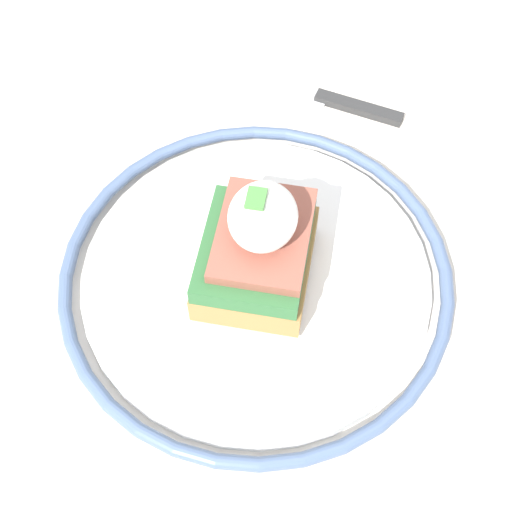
% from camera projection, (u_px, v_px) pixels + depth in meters
% --- Properties ---
extents(dining_table, '(1.06, 0.75, 0.76)m').
position_uv_depth(dining_table, '(287.00, 391.00, 0.60)').
color(dining_table, beige).
rests_on(dining_table, ground_plane).
extents(plate, '(0.28, 0.28, 0.02)m').
position_uv_depth(plate, '(256.00, 276.00, 0.52)').
color(plate, white).
rests_on(plate, dining_table).
extents(sandwich, '(0.09, 0.08, 0.09)m').
position_uv_depth(sandwich, '(258.00, 247.00, 0.48)').
color(sandwich, '#9E703D').
rests_on(sandwich, plate).
extents(knife, '(0.06, 0.19, 0.01)m').
position_uv_depth(knife, '(312.00, 95.00, 0.62)').
color(knife, '#2D2D2D').
rests_on(knife, dining_table).
extents(napkin, '(0.15, 0.12, 0.01)m').
position_uv_depth(napkin, '(503.00, 63.00, 0.64)').
color(napkin, beige).
rests_on(napkin, dining_table).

